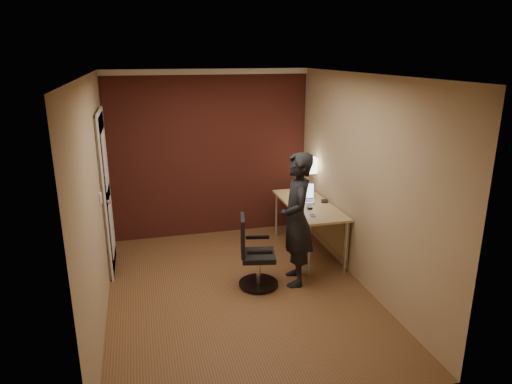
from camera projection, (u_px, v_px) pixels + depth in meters
room at (195, 154)px, 6.37m from camera, size 4.00×4.00×4.00m
desk at (314, 212)px, 6.32m from camera, size 0.60×1.50×0.73m
desk_lamp at (308, 165)px, 6.63m from camera, size 0.22×0.22×0.54m
laptop at (303, 196)px, 6.40m from camera, size 0.39×0.35×0.23m
mouse at (310, 208)px, 6.06m from camera, size 0.08×0.11×0.03m
phone at (312, 215)px, 5.80m from camera, size 0.08×0.12×0.01m
wallet at (325, 201)px, 6.34m from camera, size 0.12×0.13×0.02m
office_chair at (254, 257)px, 5.43m from camera, size 0.48×0.53×0.88m
person at (297, 220)px, 5.43m from camera, size 0.50×0.66×1.63m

